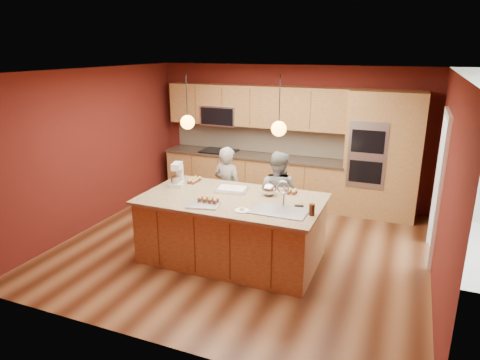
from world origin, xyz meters
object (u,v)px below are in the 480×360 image
at_px(stand_mixer, 177,176).
at_px(person_left, 228,189).
at_px(island, 233,228).
at_px(mixing_bowl, 269,189).
at_px(person_right, 277,195).

bearing_deg(stand_mixer, person_left, 41.60).
height_order(island, mixing_bowl, island).
bearing_deg(island, stand_mixer, 168.84).
height_order(person_right, stand_mixer, person_right).
height_order(person_left, person_right, same).
distance_m(person_right, mixing_bowl, 0.75).
bearing_deg(mixing_bowl, stand_mixer, -176.00).
relative_size(island, mixing_bowl, 11.68).
bearing_deg(island, mixing_bowl, 34.31).
xyz_separation_m(person_left, person_right, (0.87, 0.00, 0.00)).
relative_size(person_right, mixing_bowl, 6.55).
bearing_deg(person_left, person_right, -168.53).
distance_m(person_left, person_right, 0.87).
height_order(person_left, mixing_bowl, person_left).
height_order(island, person_right, person_right).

